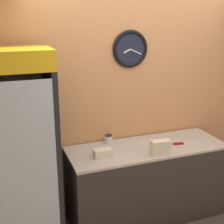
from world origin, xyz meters
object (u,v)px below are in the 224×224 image
(sandwich_stack_bottom, at_px, (160,151))
(sandwich_flat_left, at_px, (103,153))
(condiment_jar, at_px, (109,139))
(chefs_knife, at_px, (184,143))
(beverage_cooler, at_px, (13,144))
(sandwich_stack_middle, at_px, (160,144))

(sandwich_stack_bottom, height_order, sandwich_flat_left, sandwich_flat_left)
(condiment_jar, bearing_deg, chefs_knife, -22.36)
(beverage_cooler, relative_size, sandwich_flat_left, 10.46)
(beverage_cooler, bearing_deg, sandwich_stack_middle, -11.19)
(sandwich_stack_middle, distance_m, sandwich_flat_left, 0.61)
(sandwich_stack_bottom, distance_m, sandwich_flat_left, 0.60)
(sandwich_stack_middle, height_order, sandwich_flat_left, sandwich_stack_middle)
(sandwich_stack_middle, distance_m, chefs_knife, 0.44)
(sandwich_flat_left, distance_m, chefs_knife, 0.98)
(sandwich_stack_bottom, height_order, sandwich_stack_middle, sandwich_stack_middle)
(beverage_cooler, xyz_separation_m, sandwich_stack_bottom, (1.45, -0.29, -0.18))
(sandwich_flat_left, xyz_separation_m, condiment_jar, (0.18, 0.32, 0.01))
(sandwich_stack_bottom, height_order, condiment_jar, condiment_jar)
(beverage_cooler, height_order, condiment_jar, beverage_cooler)
(beverage_cooler, bearing_deg, sandwich_stack_bottom, -11.19)
(chefs_knife, height_order, condiment_jar, condiment_jar)
(sandwich_flat_left, xyz_separation_m, chefs_knife, (0.98, -0.01, -0.03))
(chefs_knife, distance_m, condiment_jar, 0.87)
(beverage_cooler, relative_size, chefs_knife, 5.37)
(sandwich_stack_middle, bearing_deg, chefs_knife, 21.00)
(sandwich_stack_bottom, bearing_deg, beverage_cooler, 168.81)
(sandwich_stack_bottom, relative_size, condiment_jar, 1.99)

